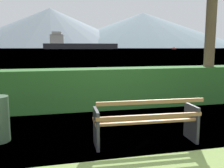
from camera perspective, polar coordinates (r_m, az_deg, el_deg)
The scene contains 7 objects.
ground_plane at distance 4.84m, azimuth 7.39°, elevation -12.92°, with size 1400.00×1400.00×0.00m, color olive.
water_surface at distance 313.68m, azimuth -13.38°, elevation 7.76°, with size 620.00×620.00×0.00m, color #6B8EA3.
park_bench at distance 4.64m, azimuth 7.73°, elevation -8.22°, with size 1.91×0.65×0.87m.
hedge_row at distance 7.37m, azimuth -0.54°, elevation -0.88°, with size 9.53×0.83×1.14m, color #285B23.
cargo_ship_large at distance 226.15m, azimuth -8.25°, elevation 8.82°, with size 64.26×14.51×14.68m.
tender_far at distance 224.03m, azimuth 13.77°, elevation 7.77°, with size 6.14×6.67×1.62m.
distant_hills at distance 561.20m, azimuth -9.44°, elevation 11.69°, with size 793.48×456.68×81.07m.
Camera 1 is at (-1.64, -4.20, 1.75)m, focal length 40.76 mm.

